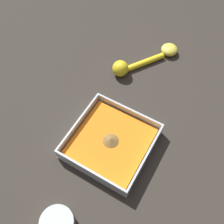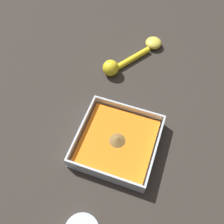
{
  "view_description": "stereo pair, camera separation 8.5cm",
  "coord_description": "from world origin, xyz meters",
  "views": [
    {
      "loc": [
        0.28,
        0.19,
        0.74
      ],
      "look_at": [
        -0.11,
        -0.04,
        0.03
      ],
      "focal_mm": 42.0,
      "sensor_mm": 36.0,
      "label": 1
    },
    {
      "loc": [
        0.31,
        0.11,
        0.74
      ],
      "look_at": [
        -0.11,
        -0.04,
        0.03
      ],
      "focal_mm": 42.0,
      "sensor_mm": 36.0,
      "label": 2
    }
  ],
  "objects": [
    {
      "name": "ground_plane",
      "position": [
        0.0,
        0.0,
        0.0
      ],
      "size": [
        4.0,
        4.0,
        0.0
      ],
      "primitive_type": "plane",
      "color": "#332D28"
    },
    {
      "name": "square_dish",
      "position": [
        -0.02,
        0.01,
        0.02
      ],
      "size": [
        0.24,
        0.24,
        0.05
      ],
      "color": "silver",
      "rests_on": "ground_plane"
    },
    {
      "name": "lemon_squeezer",
      "position": [
        -0.31,
        -0.08,
        0.02
      ],
      "size": [
        0.19,
        0.14,
        0.06
      ],
      "rotation": [
        0.0,
        0.0,
        5.7
      ],
      "color": "yellow",
      "rests_on": "ground_plane"
    },
    {
      "name": "lemon_half",
      "position": [
        -0.47,
        0.01,
        0.02
      ],
      "size": [
        0.06,
        0.06,
        0.03
      ],
      "color": "#EFDB4C",
      "rests_on": "ground_plane"
    }
  ]
}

